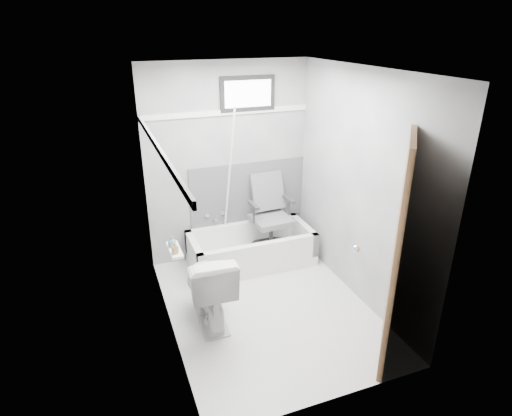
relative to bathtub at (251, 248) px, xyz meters
name	(u,v)px	position (x,y,z in m)	size (l,w,h in m)	color
floor	(268,307)	(-0.16, -0.93, -0.21)	(2.60, 2.60, 0.00)	white
ceiling	(271,69)	(-0.16, -0.93, 2.19)	(2.60, 2.60, 0.00)	silver
wall_back	(228,164)	(-0.16, 0.37, 0.99)	(2.00, 0.02, 2.40)	slate
wall_front	(341,270)	(-0.16, -2.23, 0.99)	(2.00, 0.02, 2.40)	slate
wall_left	(163,218)	(-1.16, -0.93, 0.99)	(0.02, 2.60, 2.40)	slate
wall_right	(360,189)	(0.84, -0.93, 0.99)	(0.02, 2.60, 2.40)	slate
bathtub	(251,248)	(0.00, 0.00, 0.00)	(1.50, 0.70, 0.42)	white
office_chair	(271,215)	(0.28, 0.05, 0.38)	(0.54, 0.54, 0.94)	#5C5B60
toilet	(209,286)	(-0.78, -0.91, 0.18)	(0.45, 0.80, 0.79)	white
door	(447,267)	(0.82, -2.21, 0.79)	(0.78, 0.78, 2.00)	brown
window	(248,93)	(0.09, 0.36, 1.81)	(0.66, 0.04, 0.40)	black
backerboard	(248,192)	(0.09, 0.36, 0.59)	(1.50, 0.02, 0.78)	#4C4C4F
trim_back	(227,112)	(-0.16, 0.36, 1.61)	(2.00, 0.02, 0.06)	white
trim_left	(158,148)	(-1.14, -0.93, 1.61)	(0.02, 2.60, 0.06)	white
pole	(229,183)	(-0.23, 0.13, 0.84)	(0.02, 0.02, 1.95)	white
shelf	(175,250)	(-1.09, -1.00, 0.69)	(0.10, 0.32, 0.03)	white
soap_bottle_a	(175,248)	(-1.10, -1.08, 0.76)	(0.05, 0.05, 0.11)	#9D784E
soap_bottle_b	(172,241)	(-1.10, -0.94, 0.75)	(0.08, 0.08, 0.10)	slate
faucet	(215,216)	(-0.36, 0.34, 0.34)	(0.26, 0.10, 0.16)	silver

